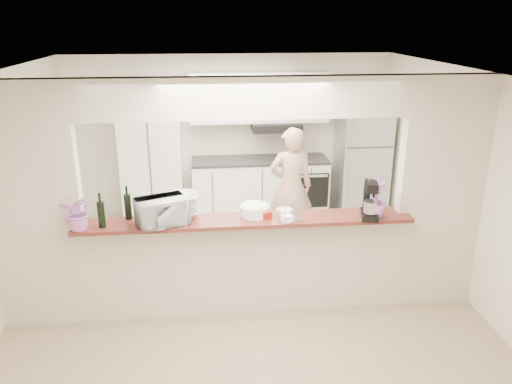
{
  "coord_description": "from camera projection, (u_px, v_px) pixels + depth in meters",
  "views": [
    {
      "loc": [
        -0.37,
        -4.7,
        3.02
      ],
      "look_at": [
        0.14,
        0.3,
        1.25
      ],
      "focal_mm": 35.0,
      "sensor_mm": 36.0,
      "label": 1
    }
  ],
  "objects": [
    {
      "name": "floor",
      "position": [
        246.0,
        309.0,
        5.45
      ],
      "size": [
        6.0,
        6.0,
        0.0
      ],
      "primitive_type": "plane",
      "color": "tan",
      "rests_on": "ground"
    },
    {
      "name": "tile_overlay",
      "position": [
        237.0,
        247.0,
        6.9
      ],
      "size": [
        5.0,
        2.9,
        0.01
      ],
      "primitive_type": "cube",
      "color": "beige",
      "rests_on": "floor"
    },
    {
      "name": "partition",
      "position": [
        245.0,
        180.0,
        4.96
      ],
      "size": [
        5.0,
        0.15,
        2.5
      ],
      "color": "beige",
      "rests_on": "floor"
    },
    {
      "name": "bar_counter",
      "position": [
        246.0,
        262.0,
        5.26
      ],
      "size": [
        3.4,
        0.38,
        1.09
      ],
      "color": "beige",
      "rests_on": "floor"
    },
    {
      "name": "kitchen_cabinets",
      "position": [
        219.0,
        158.0,
        7.67
      ],
      "size": [
        3.15,
        0.62,
        2.25
      ],
      "color": "silver",
      "rests_on": "floor"
    },
    {
      "name": "refrigerator",
      "position": [
        361.0,
        163.0,
        7.85
      ],
      "size": [
        0.75,
        0.7,
        1.7
      ],
      "primitive_type": "cube",
      "color": "#B8B8BD",
      "rests_on": "floor"
    },
    {
      "name": "flower_left",
      "position": [
        79.0,
        212.0,
        4.74
      ],
      "size": [
        0.38,
        0.35,
        0.36
      ],
      "primitive_type": "imported",
      "rotation": [
        0.0,
        0.0,
        -0.24
      ],
      "color": "#C4689C",
      "rests_on": "bar_counter"
    },
    {
      "name": "wine_bottle_a",
      "position": [
        101.0,
        214.0,
        4.8
      ],
      "size": [
        0.07,
        0.07,
        0.35
      ],
      "color": "black",
      "rests_on": "bar_counter"
    },
    {
      "name": "wine_bottle_b",
      "position": [
        128.0,
        206.0,
        5.0
      ],
      "size": [
        0.07,
        0.07,
        0.35
      ],
      "color": "black",
      "rests_on": "bar_counter"
    },
    {
      "name": "toaster_oven",
      "position": [
        162.0,
        211.0,
        4.87
      ],
      "size": [
        0.57,
        0.48,
        0.27
      ],
      "primitive_type": "imported",
      "rotation": [
        0.0,
        0.0,
        0.39
      ],
      "color": "#AFAFB4",
      "rests_on": "bar_counter"
    },
    {
      "name": "serving_bowls",
      "position": [
        182.0,
        206.0,
        5.04
      ],
      "size": [
        0.41,
        0.41,
        0.24
      ],
      "primitive_type": "imported",
      "rotation": [
        0.0,
        0.0,
        0.26
      ],
      "color": "silver",
      "rests_on": "bar_counter"
    },
    {
      "name": "plate_stack_a",
      "position": [
        255.0,
        210.0,
        5.11
      ],
      "size": [
        0.26,
        0.26,
        0.12
      ],
      "color": "white",
      "rests_on": "bar_counter"
    },
    {
      "name": "plate_stack_b",
      "position": [
        255.0,
        211.0,
        5.11
      ],
      "size": [
        0.31,
        0.31,
        0.11
      ],
      "color": "white",
      "rests_on": "bar_counter"
    },
    {
      "name": "red_bowl",
      "position": [
        265.0,
        214.0,
        5.07
      ],
      "size": [
        0.15,
        0.15,
        0.07
      ],
      "primitive_type": "cylinder",
      "color": "maroon",
      "rests_on": "bar_counter"
    },
    {
      "name": "tan_bowl",
      "position": [
        284.0,
        213.0,
        5.09
      ],
      "size": [
        0.17,
        0.17,
        0.08
      ],
      "primitive_type": "cylinder",
      "color": "#CAB38E",
      "rests_on": "bar_counter"
    },
    {
      "name": "utensil_caddy",
      "position": [
        291.0,
        213.0,
        4.96
      ],
      "size": [
        0.25,
        0.2,
        0.21
      ],
      "color": "silver",
      "rests_on": "bar_counter"
    },
    {
      "name": "stand_mixer",
      "position": [
        370.0,
        201.0,
        5.02
      ],
      "size": [
        0.21,
        0.29,
        0.39
      ],
      "color": "black",
      "rests_on": "bar_counter"
    },
    {
      "name": "flower_right",
      "position": [
        375.0,
        199.0,
        5.01
      ],
      "size": [
        0.24,
        0.24,
        0.4
      ],
      "primitive_type": "imported",
      "rotation": [
        0.0,
        0.0,
        -0.07
      ],
      "color": "#B06AC5",
      "rests_on": "bar_counter"
    },
    {
      "name": "person",
      "position": [
        291.0,
        188.0,
        6.78
      ],
      "size": [
        0.62,
        0.42,
        1.65
      ],
      "primitive_type": "imported",
      "rotation": [
        0.0,
        0.0,
        3.18
      ],
      "color": "tan",
      "rests_on": "floor"
    }
  ]
}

